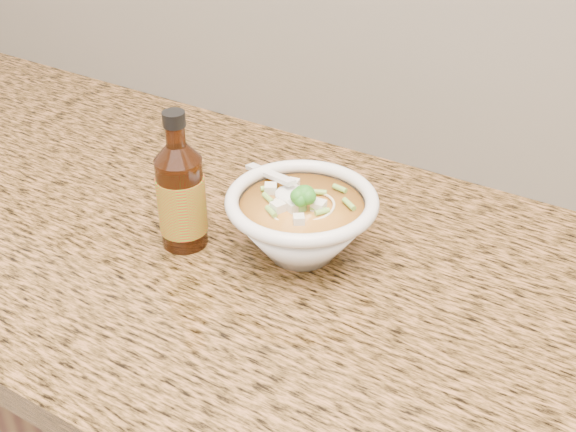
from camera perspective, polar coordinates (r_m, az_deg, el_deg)
The scene contains 3 objects.
counter_slab at distance 0.87m, azimuth 11.14°, elevation -8.30°, with size 4.00×0.68×0.04m, color #925E35.
soup_bowl at distance 0.91m, azimuth 1.07°, elevation -0.60°, with size 0.21×0.19×0.11m.
hot_sauce_bottle at distance 0.92m, azimuth -8.44°, elevation 1.54°, with size 0.07×0.07×0.19m.
Camera 1 is at (0.19, 1.04, 1.45)m, focal length 45.00 mm.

